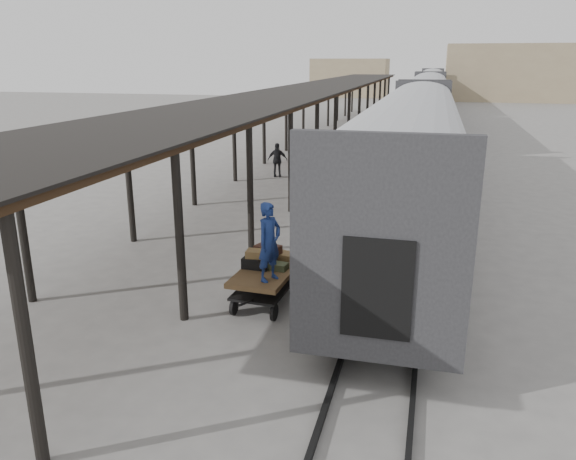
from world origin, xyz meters
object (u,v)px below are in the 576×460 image
(baggage_cart, at_px, (267,277))
(luggage_tug, at_px, (316,153))
(porter, at_px, (269,242))
(pedestrian, at_px, (278,160))

(baggage_cart, relative_size, luggage_tug, 1.54)
(baggage_cart, height_order, porter, porter)
(luggage_tug, relative_size, porter, 0.87)
(luggage_tug, distance_m, porter, 20.16)
(luggage_tug, bearing_deg, pedestrian, -100.35)
(baggage_cart, height_order, pedestrian, pedestrian)
(porter, bearing_deg, pedestrian, 41.34)
(baggage_cart, xyz_separation_m, luggage_tug, (-2.79, 19.24, -0.03))
(luggage_tug, xyz_separation_m, porter, (3.04, -19.89, 1.16))
(luggage_tug, xyz_separation_m, pedestrian, (-1.12, -4.19, 0.25))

